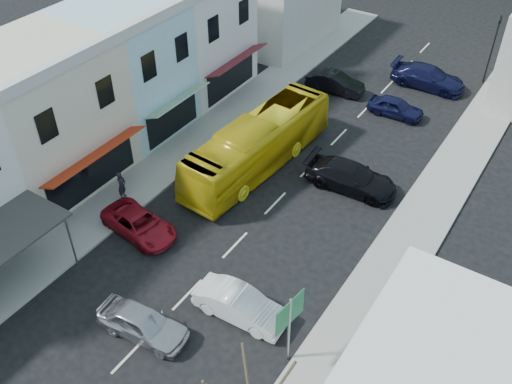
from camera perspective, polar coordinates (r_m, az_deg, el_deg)
name	(u,v)px	position (r m, az deg, el deg)	size (l,w,h in m)	color
ground	(187,295)	(27.74, -6.89, -10.16)	(120.00, 120.00, 0.00)	black
sidewalk_left	(192,144)	(37.05, -6.38, 4.77)	(3.00, 52.00, 0.15)	gray
sidewalk_right	(415,232)	(31.60, 15.58, -3.83)	(3.00, 52.00, 0.15)	gray
shopfront_row	(67,103)	(35.24, -18.42, 8.46)	(8.25, 30.00, 8.00)	silver
distant_block_left	(273,2)	(50.36, 1.68, 18.45)	(8.00, 10.00, 6.00)	#B7B2A8
bus	(258,145)	(34.14, 0.20, 4.70)	(2.50, 11.60, 3.10)	gold
car_silver	(143,323)	(26.08, -11.27, -12.74)	(1.80, 4.40, 1.40)	#B1B1B6
car_white	(240,305)	(26.23, -1.58, -11.27)	(1.80, 4.40, 1.40)	silver
car_red	(139,223)	(30.65, -11.62, -3.04)	(1.90, 4.60, 1.40)	maroon
car_black_near	(351,178)	(33.40, 9.48, 1.37)	(1.84, 4.50, 1.40)	black
car_navy_mid	(396,107)	(40.70, 13.80, 8.30)	(1.80, 4.40, 1.40)	black
car_black_far	(335,83)	(42.88, 7.92, 10.77)	(1.80, 4.40, 1.40)	black
car_navy_far	(428,78)	(44.93, 16.82, 10.83)	(1.84, 4.50, 1.40)	black
pedestrian_left	(122,186)	(32.79, -13.28, 0.61)	(0.60, 0.40, 1.70)	black
direction_sign	(289,331)	(23.84, 3.30, -13.69)	(0.43, 1.76, 3.88)	#135832
traffic_signal	(492,50)	(46.22, 22.52, 12.99)	(0.62, 1.09, 5.22)	black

